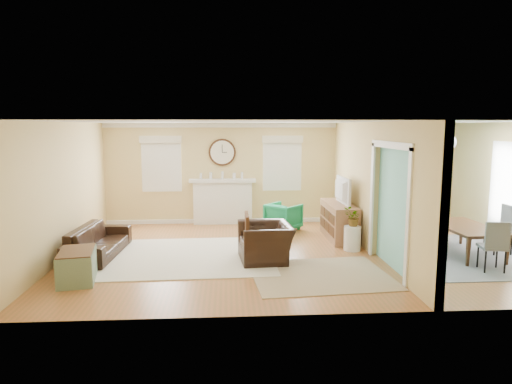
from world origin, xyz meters
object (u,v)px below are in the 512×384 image
(sofa, at_px, (99,241))
(green_chair, at_px, (283,217))
(credenza, at_px, (339,221))
(dining_table, at_px, (466,240))
(eames_chair, at_px, (266,242))

(sofa, distance_m, green_chair, 4.36)
(green_chair, height_order, credenza, credenza)
(green_chair, relative_size, credenza, 0.45)
(credenza, relative_size, dining_table, 0.97)
(sofa, bearing_deg, credenza, -74.70)
(eames_chair, bearing_deg, credenza, 127.01)
(sofa, height_order, green_chair, green_chair)
(green_chair, bearing_deg, sofa, 69.23)
(green_chair, height_order, dining_table, green_chair)
(sofa, xyz_separation_m, credenza, (5.03, 1.09, 0.11))
(eames_chair, height_order, credenza, credenza)
(sofa, bearing_deg, eames_chair, -96.09)
(eames_chair, relative_size, credenza, 0.67)
(sofa, relative_size, dining_table, 1.20)
(sofa, bearing_deg, dining_table, -89.99)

